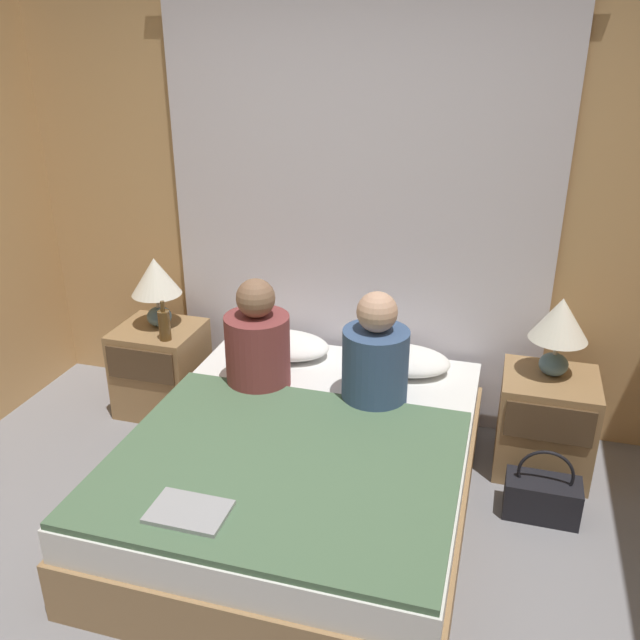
# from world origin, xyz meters

# --- Properties ---
(ground_plane) EXTENTS (16.00, 16.00, 0.00)m
(ground_plane) POSITION_xyz_m (0.00, 0.00, 0.00)
(ground_plane) COLOR gray
(wall_back) EXTENTS (4.14, 0.06, 2.50)m
(wall_back) POSITION_xyz_m (0.00, 1.84, 1.25)
(wall_back) COLOR tan
(wall_back) RESTS_ON ground_plane
(curtain_panel) EXTENTS (2.37, 0.02, 2.35)m
(curtain_panel) POSITION_xyz_m (0.00, 1.77, 1.17)
(curtain_panel) COLOR silver
(curtain_panel) RESTS_ON ground_plane
(bed) EXTENTS (1.56, 1.91, 0.45)m
(bed) POSITION_xyz_m (0.00, 0.77, 0.22)
(bed) COLOR #99754C
(bed) RESTS_ON ground_plane
(nightstand_left) EXTENTS (0.48, 0.46, 0.54)m
(nightstand_left) POSITION_xyz_m (-1.12, 1.44, 0.27)
(nightstand_left) COLOR #937047
(nightstand_left) RESTS_ON ground_plane
(nightstand_right) EXTENTS (0.48, 0.46, 0.54)m
(nightstand_right) POSITION_xyz_m (1.12, 1.44, 0.27)
(nightstand_right) COLOR #937047
(nightstand_right) RESTS_ON ground_plane
(lamp_left) EXTENTS (0.29, 0.29, 0.42)m
(lamp_left) POSITION_xyz_m (-1.12, 1.48, 0.83)
(lamp_left) COLOR slate
(lamp_left) RESTS_ON nightstand_left
(lamp_right) EXTENTS (0.29, 0.29, 0.42)m
(lamp_right) POSITION_xyz_m (1.12, 1.48, 0.83)
(lamp_right) COLOR slate
(lamp_right) RESTS_ON nightstand_right
(pillow_left) EXTENTS (0.52, 0.35, 0.12)m
(pillow_left) POSITION_xyz_m (-0.34, 1.51, 0.51)
(pillow_left) COLOR white
(pillow_left) RESTS_ON bed
(pillow_right) EXTENTS (0.52, 0.35, 0.12)m
(pillow_right) POSITION_xyz_m (0.34, 1.51, 0.51)
(pillow_right) COLOR white
(pillow_right) RESTS_ON bed
(blanket_on_bed) EXTENTS (1.50, 1.26, 0.03)m
(blanket_on_bed) POSITION_xyz_m (0.00, 0.47, 0.46)
(blanket_on_bed) COLOR #4C6B4C
(blanket_on_bed) RESTS_ON bed
(person_left_in_bed) EXTENTS (0.34, 0.34, 0.59)m
(person_left_in_bed) POSITION_xyz_m (-0.36, 1.14, 0.69)
(person_left_in_bed) COLOR brown
(person_left_in_bed) RESTS_ON bed
(person_right_in_bed) EXTENTS (0.33, 0.33, 0.59)m
(person_right_in_bed) POSITION_xyz_m (0.26, 1.14, 0.69)
(person_right_in_bed) COLOR #38517A
(person_right_in_bed) RESTS_ON bed
(beer_bottle_on_left_stand) EXTENTS (0.07, 0.07, 0.24)m
(beer_bottle_on_left_stand) POSITION_xyz_m (-1.00, 1.31, 0.64)
(beer_bottle_on_left_stand) COLOR #513819
(beer_bottle_on_left_stand) RESTS_ON nightstand_left
(laptop_on_bed) EXTENTS (0.30, 0.21, 0.02)m
(laptop_on_bed) POSITION_xyz_m (-0.23, 0.05, 0.48)
(laptop_on_bed) COLOR #9EA0A5
(laptop_on_bed) RESTS_ON blanket_on_bed
(handbag_on_floor) EXTENTS (0.35, 0.18, 0.37)m
(handbag_on_floor) POSITION_xyz_m (1.12, 1.03, 0.11)
(handbag_on_floor) COLOR black
(handbag_on_floor) RESTS_ON ground_plane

